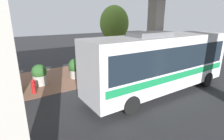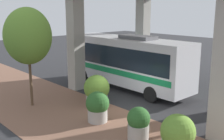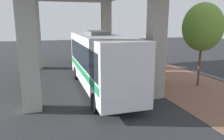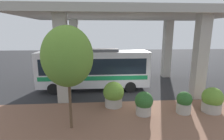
{
  "view_description": "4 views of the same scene",
  "coord_description": "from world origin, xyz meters",
  "px_view_note": "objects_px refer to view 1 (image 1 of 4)",
  "views": [
    {
      "loc": [
        10.43,
        -5.16,
        4.63
      ],
      "look_at": [
        0.21,
        1.55,
        0.96
      ],
      "focal_mm": 28.0,
      "sensor_mm": 36.0,
      "label": 1
    },
    {
      "loc": [
        -10.77,
        -10.68,
        5.69
      ],
      "look_at": [
        -0.54,
        0.53,
        2.32
      ],
      "focal_mm": 45.0,
      "sensor_mm": 36.0,
      "label": 2
    },
    {
      "loc": [
        6.69,
        16.84,
        4.46
      ],
      "look_at": [
        2.08,
        1.78,
        0.99
      ],
      "focal_mm": 35.0,
      "sensor_mm": 36.0,
      "label": 3
    },
    {
      "loc": [
        -12.8,
        2.62,
        5.42
      ],
      "look_at": [
        1.43,
        1.59,
        2.27
      ],
      "focal_mm": 28.0,
      "sensor_mm": 36.0,
      "label": 4
    }
  ],
  "objects_px": {
    "planter_front": "(106,67)",
    "planter_extra": "(40,75)",
    "planter_back": "(7,79)",
    "bus": "(161,60)",
    "street_tree_near": "(114,23)",
    "fire_hydrant": "(33,86)",
    "planter_middle": "(76,68)"
  },
  "relations": [
    {
      "from": "planter_front",
      "to": "planter_extra",
      "type": "xyz_separation_m",
      "value": [
        -1.45,
        -4.64,
        -0.16
      ]
    },
    {
      "from": "planter_back",
      "to": "bus",
      "type": "bearing_deg",
      "value": 56.3
    },
    {
      "from": "street_tree_near",
      "to": "fire_hydrant",
      "type": "bearing_deg",
      "value": -71.05
    },
    {
      "from": "planter_back",
      "to": "planter_extra",
      "type": "distance_m",
      "value": 2.0
    },
    {
      "from": "fire_hydrant",
      "to": "planter_back",
      "type": "xyz_separation_m",
      "value": [
        -1.32,
        -1.31,
        0.36
      ]
    },
    {
      "from": "planter_back",
      "to": "planter_extra",
      "type": "relative_size",
      "value": 1.15
    },
    {
      "from": "planter_middle",
      "to": "street_tree_near",
      "type": "relative_size",
      "value": 0.28
    },
    {
      "from": "bus",
      "to": "planter_extra",
      "type": "xyz_separation_m",
      "value": [
        -5.49,
        -6.17,
        -1.33
      ]
    },
    {
      "from": "fire_hydrant",
      "to": "planter_back",
      "type": "height_order",
      "value": "planter_back"
    },
    {
      "from": "planter_front",
      "to": "planter_middle",
      "type": "xyz_separation_m",
      "value": [
        -1.49,
        -1.88,
        -0.12
      ]
    },
    {
      "from": "fire_hydrant",
      "to": "planter_front",
      "type": "bearing_deg",
      "value": 89.17
    },
    {
      "from": "planter_extra",
      "to": "planter_back",
      "type": "bearing_deg",
      "value": -88.61
    },
    {
      "from": "fire_hydrant",
      "to": "planter_back",
      "type": "relative_size",
      "value": 0.55
    },
    {
      "from": "planter_front",
      "to": "planter_middle",
      "type": "distance_m",
      "value": 2.4
    },
    {
      "from": "bus",
      "to": "fire_hydrant",
      "type": "distance_m",
      "value": 8.16
    },
    {
      "from": "planter_front",
      "to": "bus",
      "type": "bearing_deg",
      "value": 20.76
    },
    {
      "from": "bus",
      "to": "street_tree_near",
      "type": "relative_size",
      "value": 1.76
    },
    {
      "from": "planter_extra",
      "to": "bus",
      "type": "bearing_deg",
      "value": 48.32
    },
    {
      "from": "bus",
      "to": "planter_middle",
      "type": "relative_size",
      "value": 6.37
    },
    {
      "from": "fire_hydrant",
      "to": "planter_extra",
      "type": "distance_m",
      "value": 1.56
    },
    {
      "from": "planter_front",
      "to": "street_tree_near",
      "type": "xyz_separation_m",
      "value": [
        -2.82,
        2.66,
        3.2
      ]
    },
    {
      "from": "fire_hydrant",
      "to": "planter_middle",
      "type": "xyz_separation_m",
      "value": [
        -1.41,
        3.44,
        0.32
      ]
    },
    {
      "from": "planter_front",
      "to": "street_tree_near",
      "type": "bearing_deg",
      "value": 136.63
    },
    {
      "from": "planter_back",
      "to": "planter_extra",
      "type": "height_order",
      "value": "planter_back"
    },
    {
      "from": "planter_middle",
      "to": "bus",
      "type": "bearing_deg",
      "value": 31.65
    },
    {
      "from": "planter_back",
      "to": "street_tree_near",
      "type": "relative_size",
      "value": 0.3
    },
    {
      "from": "planter_extra",
      "to": "street_tree_near",
      "type": "xyz_separation_m",
      "value": [
        -1.37,
        7.3,
        3.37
      ]
    },
    {
      "from": "fire_hydrant",
      "to": "street_tree_near",
      "type": "xyz_separation_m",
      "value": [
        -2.74,
        7.98,
        3.64
      ]
    },
    {
      "from": "bus",
      "to": "street_tree_near",
      "type": "xyz_separation_m",
      "value": [
        -6.86,
        1.13,
        2.03
      ]
    },
    {
      "from": "fire_hydrant",
      "to": "street_tree_near",
      "type": "relative_size",
      "value": 0.17
    },
    {
      "from": "bus",
      "to": "planter_back",
      "type": "height_order",
      "value": "bus"
    },
    {
      "from": "bus",
      "to": "planter_middle",
      "type": "distance_m",
      "value": 6.62
    }
  ]
}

